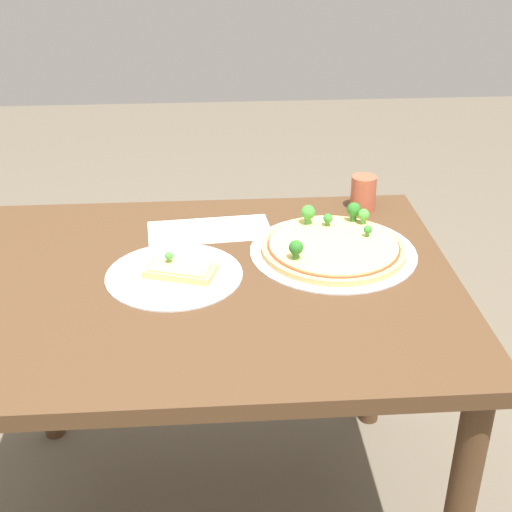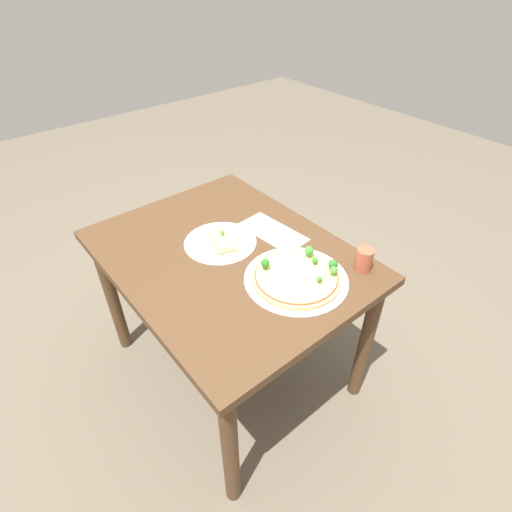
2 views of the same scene
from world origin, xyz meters
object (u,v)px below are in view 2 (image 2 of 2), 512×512
at_px(pizza_tray_whole, 297,276).
at_px(drinking_cup, 364,259).
at_px(dining_table, 228,272).
at_px(pizza_tray_slice, 221,242).

relative_size(pizza_tray_whole, drinking_cup, 4.24).
bearing_deg(pizza_tray_whole, dining_table, -160.18).
distance_m(dining_table, drinking_cup, 0.56).
xyz_separation_m(dining_table, pizza_tray_slice, (-0.07, 0.02, 0.11)).
relative_size(dining_table, pizza_tray_whole, 2.82).
bearing_deg(dining_table, pizza_tray_whole, 19.82).
bearing_deg(drinking_cup, pizza_tray_slice, -146.06).
relative_size(pizza_tray_slice, drinking_cup, 3.29).
height_order(pizza_tray_slice, drinking_cup, drinking_cup).
distance_m(dining_table, pizza_tray_whole, 0.33).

